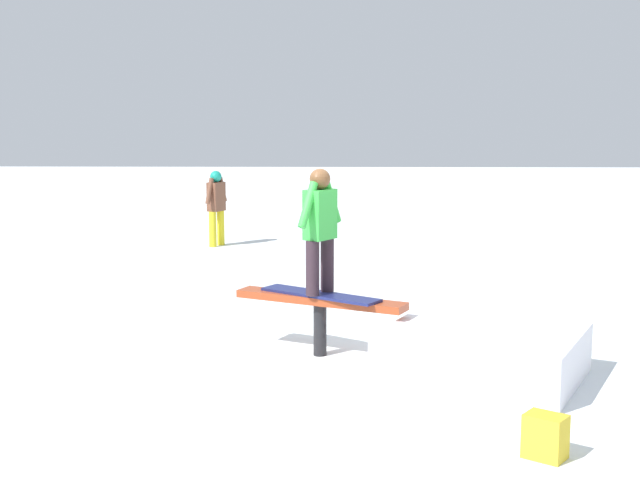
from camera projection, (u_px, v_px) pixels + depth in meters
name	position (u px, v px, depth m)	size (l,w,h in m)	color
ground_plane	(320.00, 355.00, 9.51)	(60.00, 60.00, 0.00)	white
rail_feature	(320.00, 306.00, 9.43)	(1.84, 1.08, 0.65)	black
snow_kicker_ramp	(483.00, 354.00, 8.68)	(1.80, 1.50, 0.49)	white
main_rider_on_rail	(320.00, 234.00, 9.32)	(1.30, 1.01, 1.35)	navy
bystander_brown	(216.00, 204.00, 16.87)	(0.38, 0.61, 1.43)	yellow
backpack_on_snow	(545.00, 436.00, 6.70)	(0.30, 0.22, 0.34)	yellow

